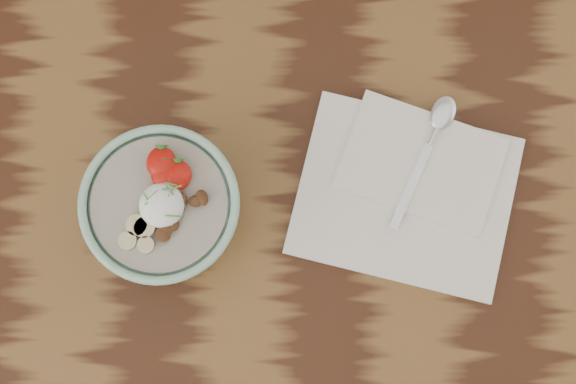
# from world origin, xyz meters

# --- Properties ---
(table) EXTENTS (1.60, 0.90, 0.75)m
(table) POSITION_xyz_m (0.00, 0.00, 0.66)
(table) COLOR #351A0D
(table) RESTS_ON ground
(breakfast_bowl) EXTENTS (0.17, 0.17, 0.12)m
(breakfast_bowl) POSITION_xyz_m (-0.18, 0.08, 0.81)
(breakfast_bowl) COLOR #8EBFA6
(breakfast_bowl) RESTS_ON table
(napkin) EXTENTS (0.29, 0.25, 0.02)m
(napkin) POSITION_xyz_m (0.10, 0.11, 0.76)
(napkin) COLOR white
(napkin) RESTS_ON table
(spoon) EXTENTS (0.09, 0.17, 0.01)m
(spoon) POSITION_xyz_m (0.13, 0.18, 0.77)
(spoon) COLOR silver
(spoon) RESTS_ON napkin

